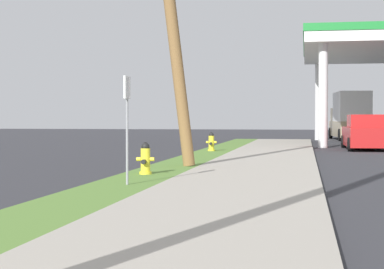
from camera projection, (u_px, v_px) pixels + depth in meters
fire_hydrant_second at (145, 160)px, 14.94m from camera, size 0.42×0.38×0.74m
fire_hydrant_third at (211, 143)px, 25.50m from camera, size 0.42×0.37×0.74m
utility_pole_midground at (170, 7)px, 17.18m from camera, size 1.75×1.23×8.38m
street_sign_post at (127, 107)px, 12.57m from camera, size 0.05×0.36×2.12m
car_red_by_near_pump at (367, 134)px, 28.89m from camera, size 2.04×4.54×1.57m
truck_tan_at_forecourt at (350, 117)px, 42.27m from camera, size 2.56×6.53×3.11m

